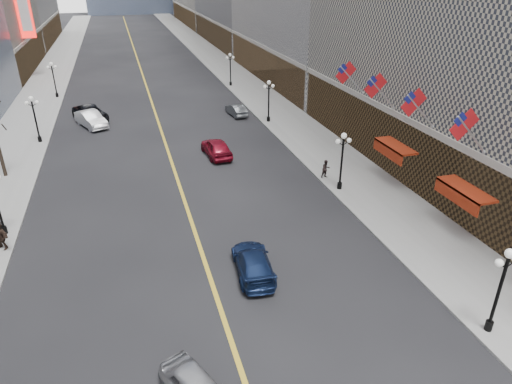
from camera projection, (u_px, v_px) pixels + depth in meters
sidewalk_east at (239, 79)px, 70.34m from camera, size 6.00×230.00×0.15m
sidewalk_west at (43, 92)px, 63.26m from camera, size 6.00×230.00×0.15m
lane_line at (142, 72)px, 75.43m from camera, size 0.25×200.00×0.02m
streetlamp_east_0 at (501, 283)px, 20.35m from camera, size 1.26×0.44×4.52m
streetlamp_east_1 at (342, 155)px, 34.11m from camera, size 1.26×0.44×4.52m
streetlamp_east_2 at (269, 97)px, 49.60m from camera, size 1.26×0.44×4.52m
streetlamp_east_3 at (230, 66)px, 65.09m from camera, size 1.26×0.44×4.52m
streetlamp_west_2 at (34, 114)px, 43.64m from camera, size 1.26×0.44×4.52m
streetlamp_west_3 at (53, 76)px, 59.12m from camera, size 1.26×0.44×4.52m
flag_2 at (466, 127)px, 26.18m from camera, size 2.87×0.12×2.87m
flag_3 at (415, 105)px, 30.48m from camera, size 2.87×0.12×2.87m
flag_4 at (377, 88)px, 34.78m from camera, size 2.87×0.12×2.87m
flag_5 at (348, 75)px, 39.08m from camera, size 2.87×0.12×2.87m
awning_b at (463, 191)px, 28.24m from camera, size 1.40×4.00×0.93m
awning_c at (393, 147)px, 35.12m from camera, size 1.40×4.00×0.93m
car_nb_mid at (91, 119)px, 49.16m from camera, size 3.74×5.42×1.69m
car_nb_far at (90, 113)px, 51.13m from camera, size 4.52×6.50×1.65m
car_sb_near at (253, 263)px, 25.51m from camera, size 2.42×4.99×1.40m
car_sb_mid at (216, 147)px, 41.48m from camera, size 2.36×4.98×1.65m
car_sb_far at (236, 110)px, 52.96m from camera, size 1.93×4.15×1.32m
ped_east_walk at (326, 169)px, 36.82m from camera, size 0.80×0.53×1.53m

